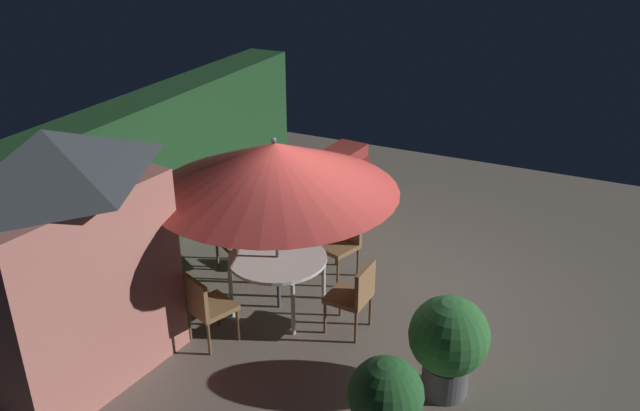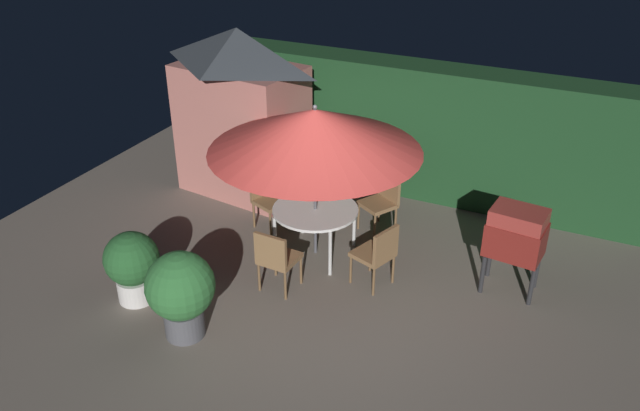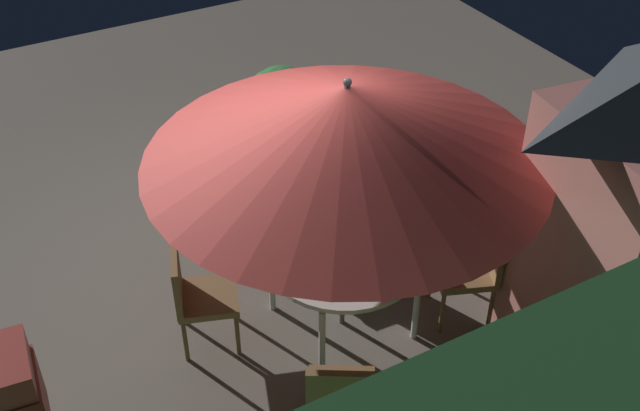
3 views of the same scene
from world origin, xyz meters
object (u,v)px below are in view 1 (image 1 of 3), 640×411
(chair_toward_hedge, at_px, (233,233))
(potted_plant_by_shed, at_px, (385,401))
(bbq_grill, at_px, (344,169))
(potted_plant_by_grill, at_px, (448,341))
(chair_toward_house, at_px, (205,304))
(patio_umbrella, at_px, (275,167))
(chair_near_shed, at_px, (355,293))
(patio_table, at_px, (278,261))
(chair_far_side, at_px, (342,240))
(garden_shed, at_px, (65,258))

(chair_toward_hedge, relative_size, potted_plant_by_shed, 0.93)
(bbq_grill, relative_size, potted_plant_by_grill, 1.08)
(chair_toward_hedge, bearing_deg, chair_toward_house, -158.14)
(patio_umbrella, distance_m, chair_toward_hedge, 1.83)
(chair_toward_house, bearing_deg, potted_plant_by_shed, -104.79)
(chair_near_shed, relative_size, potted_plant_by_shed, 0.93)
(patio_table, distance_m, chair_toward_hedge, 1.22)
(chair_toward_house, bearing_deg, patio_umbrella, -21.81)
(patio_umbrella, height_order, potted_plant_by_grill, patio_umbrella)
(chair_toward_hedge, distance_m, potted_plant_by_grill, 3.56)
(patio_table, relative_size, chair_near_shed, 1.34)
(chair_far_side, height_order, potted_plant_by_shed, potted_plant_by_shed)
(patio_table, relative_size, potted_plant_by_shed, 1.25)
(bbq_grill, distance_m, chair_toward_hedge, 2.23)
(patio_umbrella, xyz_separation_m, chair_toward_house, (-0.98, 0.39, -1.37))
(patio_table, bearing_deg, chair_far_side, -19.33)
(chair_near_shed, bearing_deg, bbq_grill, 25.61)
(chair_toward_hedge, xyz_separation_m, potted_plant_by_shed, (-2.23, -3.02, 0.02))
(chair_far_side, xyz_separation_m, potted_plant_by_grill, (-1.72, -1.91, 0.11))
(bbq_grill, relative_size, chair_near_shed, 1.33)
(patio_umbrella, relative_size, chair_toward_hedge, 3.19)
(chair_toward_hedge, bearing_deg, potted_plant_by_grill, -110.61)
(chair_far_side, bearing_deg, chair_near_shed, -149.88)
(chair_toward_house, bearing_deg, potted_plant_by_grill, -82.55)
(chair_toward_hedge, bearing_deg, potted_plant_by_shed, -126.46)
(garden_shed, distance_m, chair_toward_hedge, 2.74)
(patio_table, height_order, chair_far_side, chair_far_side)
(patio_umbrella, relative_size, chair_toward_house, 3.19)
(bbq_grill, xyz_separation_m, chair_toward_hedge, (-2.07, 0.76, -0.33))
(chair_toward_hedge, xyz_separation_m, potted_plant_by_grill, (-1.25, -3.33, 0.11))
(chair_near_shed, height_order, chair_toward_hedge, same)
(patio_umbrella, bearing_deg, chair_toward_hedge, 59.21)
(chair_near_shed, bearing_deg, potted_plant_by_shed, -148.89)
(chair_toward_house, bearing_deg, bbq_grill, -1.89)
(bbq_grill, height_order, chair_toward_house, bbq_grill)
(patio_table, bearing_deg, garden_shed, 145.91)
(chair_near_shed, height_order, potted_plant_by_grill, potted_plant_by_grill)
(garden_shed, xyz_separation_m, potted_plant_by_shed, (0.35, -3.31, -0.86))
(garden_shed, xyz_separation_m, chair_near_shed, (1.90, -2.37, -0.88))
(patio_table, relative_size, patio_umbrella, 0.42)
(patio_umbrella, distance_m, chair_near_shed, 1.73)
(patio_table, relative_size, potted_plant_by_grill, 1.09)
(chair_toward_house, bearing_deg, patio_table, -21.81)
(patio_umbrella, relative_size, chair_far_side, 3.19)
(garden_shed, distance_m, chair_far_side, 3.60)
(chair_near_shed, distance_m, chair_toward_hedge, 2.19)
(patio_umbrella, bearing_deg, garden_shed, 145.91)
(chair_near_shed, bearing_deg, chair_far_side, 30.12)
(patio_umbrella, distance_m, potted_plant_by_shed, 2.89)
(chair_toward_house, height_order, potted_plant_by_shed, potted_plant_by_shed)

